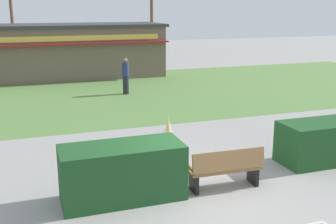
% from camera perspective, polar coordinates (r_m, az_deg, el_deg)
% --- Properties ---
extents(ground_plane, '(80.00, 80.00, 0.00)m').
position_cam_1_polar(ground_plane, '(9.29, 4.24, -11.08)').
color(ground_plane, '#999691').
extents(lawn_patch, '(36.00, 12.00, 0.01)m').
position_cam_1_polar(lawn_patch, '(19.74, -8.90, 2.56)').
color(lawn_patch, '#5B8442').
rests_on(lawn_patch, ground_plane).
extents(park_bench, '(1.72, 0.58, 0.95)m').
position_cam_1_polar(park_bench, '(9.38, 7.96, -7.72)').
color(park_bench, olive).
rests_on(park_bench, ground_plane).
extents(hedge_left, '(2.57, 1.10, 1.19)m').
position_cam_1_polar(hedge_left, '(8.85, -6.31, -8.25)').
color(hedge_left, '#1E4C23').
rests_on(hedge_left, ground_plane).
extents(hedge_right, '(2.36, 1.10, 1.09)m').
position_cam_1_polar(hedge_right, '(11.60, 20.68, -3.85)').
color(hedge_right, '#1E4C23').
rests_on(hedge_right, ground_plane).
extents(ornamental_grass_behind_left, '(0.77, 0.77, 1.19)m').
position_cam_1_polar(ornamental_grass_behind_left, '(9.91, -0.47, -5.65)').
color(ornamental_grass_behind_left, '#D1BC7F').
rests_on(ornamental_grass_behind_left, ground_plane).
extents(ornamental_grass_behind_right, '(0.57, 0.57, 1.33)m').
position_cam_1_polar(ornamental_grass_behind_right, '(10.47, 0.05, -4.12)').
color(ornamental_grass_behind_right, '#D1BC7F').
rests_on(ornamental_grass_behind_right, ground_plane).
extents(trash_bin, '(0.52, 0.52, 0.92)m').
position_cam_1_polar(trash_bin, '(11.64, 17.73, -3.97)').
color(trash_bin, '#2D4233').
rests_on(trash_bin, ground_plane).
extents(food_kiosk, '(10.25, 4.12, 3.02)m').
position_cam_1_polar(food_kiosk, '(24.63, -12.83, 8.27)').
color(food_kiosk, '#6B5B4C').
rests_on(food_kiosk, ground_plane).
extents(person_strolling, '(0.34, 0.34, 1.69)m').
position_cam_1_polar(person_strolling, '(19.34, -5.86, 5.00)').
color(person_strolling, '#23232D').
rests_on(person_strolling, ground_plane).
extents(parked_car_west_slot, '(4.21, 2.08, 1.20)m').
position_cam_1_polar(parked_car_west_slot, '(32.60, -19.96, 7.64)').
color(parked_car_west_slot, silver).
rests_on(parked_car_west_slot, ground_plane).
extents(parked_car_center_slot, '(4.29, 2.24, 1.20)m').
position_cam_1_polar(parked_car_center_slot, '(32.96, -10.62, 8.31)').
color(parked_car_center_slot, navy).
rests_on(parked_car_center_slot, ground_plane).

